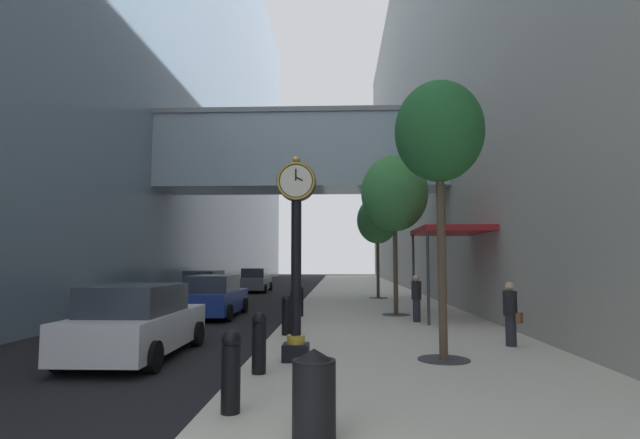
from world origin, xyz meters
TOP-DOWN VIEW (x-y plane):
  - ground_plane at (0.00, 27.00)m, footprint 110.00×110.00m
  - sidewalk_right at (3.60, 30.00)m, footprint 7.20×80.00m
  - building_block_left at (-11.52, 29.94)m, footprint 23.61×80.00m
  - building_block_right at (11.70, 30.00)m, footprint 9.00×80.00m
  - street_clock at (1.03, 7.55)m, footprint 0.84×0.55m
  - bollard_nearest at (0.44, 3.95)m, footprint 0.28×0.28m
  - bollard_second at (0.44, 6.34)m, footprint 0.28×0.28m
  - bollard_fourth at (0.44, 11.13)m, footprint 0.28×0.28m
  - bollard_fifth at (0.44, 13.53)m, footprint 0.28×0.28m
  - bollard_sixth at (0.44, 15.92)m, footprint 0.28×0.28m
  - street_tree_near at (4.16, 7.75)m, footprint 1.95×1.95m
  - street_tree_mid_near at (4.16, 16.54)m, footprint 2.65×2.65m
  - street_tree_mid_far at (4.16, 25.34)m, footprint 2.36×2.36m
  - trash_bin at (1.64, 2.99)m, footprint 0.53×0.53m
  - pedestrian_walking at (6.19, 9.53)m, footprint 0.52×0.50m
  - pedestrian_by_clock at (4.62, 14.31)m, footprint 0.40×0.40m
  - storefront_awning at (5.96, 15.06)m, footprint 2.40×3.60m
  - car_grey_near at (-4.18, 32.93)m, footprint 2.09×4.72m
  - car_white_mid at (-2.74, 8.41)m, footprint 2.13×4.60m
  - car_black_far at (-5.02, 22.44)m, footprint 2.02×4.23m
  - car_blue_trailing at (-3.07, 16.70)m, footprint 2.09×4.65m

SIDE VIEW (x-z plane):
  - ground_plane at x=0.00m, z-range 0.00..0.00m
  - sidewalk_right at x=3.60m, z-range 0.00..0.14m
  - trash_bin at x=1.64m, z-range 0.15..1.20m
  - bollard_nearest at x=0.44m, z-range 0.17..1.31m
  - bollard_second at x=0.44m, z-range 0.17..1.31m
  - bollard_fourth at x=0.44m, z-range 0.17..1.31m
  - bollard_fifth at x=0.44m, z-range 0.17..1.31m
  - bollard_sixth at x=0.44m, z-range 0.17..1.31m
  - car_blue_trailing at x=-3.07m, z-range -0.02..1.65m
  - car_white_mid at x=-2.74m, z-range -0.02..1.66m
  - car_grey_near at x=-4.18m, z-range -0.03..1.69m
  - car_black_far at x=-5.02m, z-range -0.03..1.71m
  - pedestrian_walking at x=6.19m, z-range 0.17..1.75m
  - pedestrian_by_clock at x=4.62m, z-range 0.18..1.81m
  - street_clock at x=1.03m, z-range 0.35..4.73m
  - storefront_awning at x=5.96m, z-range 1.63..4.93m
  - street_tree_mid_far at x=4.16m, z-range 1.66..7.48m
  - street_tree_mid_near at x=4.16m, z-range 1.75..8.07m
  - street_tree_near at x=4.16m, z-range 1.99..8.06m
  - building_block_right at x=11.70m, z-range 0.00..29.15m
  - building_block_left at x=-11.52m, z-range -0.07..33.40m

